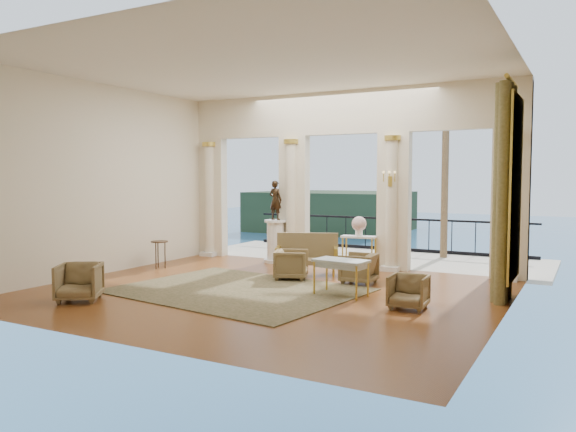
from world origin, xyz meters
The scene contains 23 objects.
floor centered at (0.00, 0.00, 0.00)m, with size 9.00×9.00×0.00m, color #4B2512.
room_walls centered at (0.00, -1.12, 2.88)m, with size 9.00×9.00×9.00m.
arcade centered at (0.00, 3.82, 2.58)m, with size 9.00×0.56×4.50m.
terrace centered at (0.00, 5.80, -0.05)m, with size 10.00×3.60×0.10m, color #B7AF99.
balustrade centered at (0.00, 7.40, 0.41)m, with size 9.00×0.06×1.03m.
palm_tree centered at (2.00, 6.60, 4.09)m, with size 2.00×2.00×4.50m.
headland centered at (-30.00, 70.00, -3.00)m, with size 22.00×18.00×6.00m, color black.
sea centered at (0.00, 60.00, -6.00)m, with size 160.00×160.00×0.00m, color navy.
curtain centered at (4.28, 1.50, 2.02)m, with size 0.33×1.40×4.09m.
window_frame centered at (4.47, 1.50, 2.10)m, with size 0.04×1.60×3.40m, color gold.
wall_sconce centered at (1.40, 3.51, 2.23)m, with size 0.30×0.11×0.33m.
rug centered at (-0.57, -0.18, 0.01)m, with size 4.65×3.61×0.02m, color #30381E.
armchair_a centered at (-2.63, -2.37, 0.39)m, with size 0.75×0.70×0.77m, color #4C3C21.
armchair_b centered at (2.94, -0.03, 0.33)m, with size 0.64×0.60×0.66m, color #4C3C21.
armchair_c centered at (1.31, 1.73, 0.36)m, with size 0.71×0.66×0.73m, color #4C3C21.
armchair_d centered at (-0.20, 1.47, 0.37)m, with size 0.72×0.67×0.74m, color #4C3C21.
settee centered at (-0.19, 2.24, 0.48)m, with size 1.59×1.16×0.97m.
game_table centered at (1.46, 0.41, 0.63)m, with size 1.09×0.68×0.71m.
pedestal centered at (-1.79, 3.50, 0.55)m, with size 0.63×0.63×1.15m.
statue centered at (-1.79, 3.50, 1.68)m, with size 0.39×0.25×1.06m, color black.
console_table centered at (0.60, 3.55, 0.69)m, with size 0.92×0.47×0.83m.
urn centered at (0.60, 3.55, 1.11)m, with size 0.37×0.37×0.49m.
side_table centered at (-3.85, 1.22, 0.60)m, with size 0.43×0.43×0.69m.
Camera 1 is at (5.73, -9.57, 2.31)m, focal length 35.00 mm.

